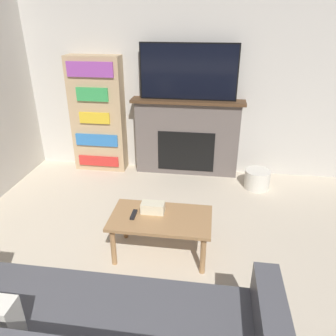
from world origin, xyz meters
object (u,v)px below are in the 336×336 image
(bookshelf, at_px, (98,115))
(tv, at_px, (188,72))
(storage_basket, at_px, (257,179))
(fireplace, at_px, (187,137))
(coffee_table, at_px, (161,222))

(bookshelf, bearing_deg, tv, 0.15)
(bookshelf, bearing_deg, storage_basket, -8.33)
(bookshelf, height_order, storage_basket, bookshelf)
(storage_basket, bearing_deg, fireplace, 160.20)
(coffee_table, bearing_deg, fireplace, 87.71)
(bookshelf, xyz_separation_m, storage_basket, (2.27, -0.33, -0.69))
(tv, height_order, storage_basket, tv)
(fireplace, distance_m, tv, 0.90)
(fireplace, height_order, tv, tv)
(fireplace, height_order, bookshelf, bookshelf)
(fireplace, height_order, storage_basket, fireplace)
(fireplace, xyz_separation_m, coffee_table, (-0.07, -1.87, -0.18))
(fireplace, distance_m, storage_basket, 1.13)
(fireplace, bearing_deg, bookshelf, -178.96)
(fireplace, distance_m, coffee_table, 1.88)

